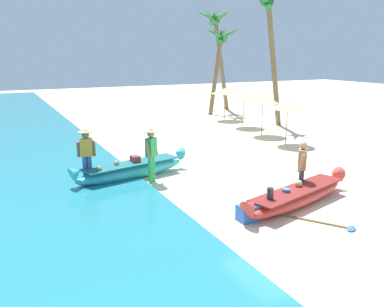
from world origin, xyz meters
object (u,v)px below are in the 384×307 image
(boat_cyan_midground, at_px, (132,170))
(palm_tree_mid_cluster, at_px, (221,43))
(boat_red_foreground, at_px, (298,196))
(cooler_box, at_px, (248,213))
(palm_tree_tall_inland, at_px, (216,28))
(person_tourist_customer, at_px, (302,166))
(person_vendor_assistant, at_px, (86,152))
(palm_tree_leaning_seaward, at_px, (270,22))
(paddle, at_px, (326,223))
(person_vendor_hatted, at_px, (151,151))

(boat_cyan_midground, distance_m, palm_tree_mid_cluster, 15.57)
(boat_red_foreground, xyz_separation_m, cooler_box, (-1.79, -0.30, -0.06))
(palm_tree_tall_inland, bearing_deg, person_tourist_customer, -111.78)
(boat_red_foreground, distance_m, palm_tree_mid_cluster, 17.43)
(person_tourist_customer, distance_m, palm_tree_tall_inland, 18.76)
(person_tourist_customer, height_order, palm_tree_mid_cluster, palm_tree_mid_cluster)
(person_tourist_customer, relative_size, person_vendor_assistant, 0.90)
(boat_cyan_midground, distance_m, person_tourist_customer, 5.28)
(palm_tree_tall_inland, relative_size, palm_tree_leaning_seaward, 0.97)
(boat_cyan_midground, bearing_deg, palm_tree_mid_cluster, 49.22)
(boat_red_foreground, bearing_deg, palm_tree_tall_inland, 67.35)
(paddle, bearing_deg, palm_tree_mid_cluster, 67.95)
(person_vendor_hatted, height_order, cooler_box, person_vendor_hatted)
(boat_red_foreground, bearing_deg, person_vendor_assistant, 137.28)
(palm_tree_leaning_seaward, bearing_deg, cooler_box, -127.95)
(person_vendor_assistant, bearing_deg, boat_cyan_midground, -0.87)
(person_vendor_hatted, bearing_deg, paddle, -62.69)
(paddle, bearing_deg, boat_red_foreground, 79.61)
(cooler_box, bearing_deg, person_vendor_hatted, 103.11)
(person_vendor_hatted, xyz_separation_m, palm_tree_tall_inland, (10.00, 13.77, 4.56))
(palm_tree_mid_cluster, bearing_deg, person_vendor_hatted, -127.97)
(person_vendor_assistant, bearing_deg, boat_red_foreground, -42.72)
(boat_red_foreground, bearing_deg, person_tourist_customer, 44.06)
(palm_tree_tall_inland, height_order, paddle, palm_tree_tall_inland)
(palm_tree_mid_cluster, height_order, paddle, palm_tree_mid_cluster)
(boat_cyan_midground, xyz_separation_m, cooler_box, (1.40, -4.51, -0.10))
(person_vendor_assistant, bearing_deg, palm_tree_mid_cluster, 45.35)
(palm_tree_mid_cluster, bearing_deg, palm_tree_tall_inland, 70.15)
(palm_tree_mid_cluster, bearing_deg, boat_cyan_midground, -130.78)
(boat_red_foreground, relative_size, palm_tree_leaning_seaward, 0.60)
(person_vendor_hatted, bearing_deg, palm_tree_tall_inland, 54.03)
(palm_tree_tall_inland, bearing_deg, person_vendor_assistant, -132.05)
(boat_cyan_midground, distance_m, person_vendor_assistant, 1.58)
(palm_tree_tall_inland, height_order, palm_tree_leaning_seaward, palm_tree_leaning_seaward)
(palm_tree_tall_inland, bearing_deg, palm_tree_mid_cluster, -109.85)
(person_vendor_hatted, relative_size, palm_tree_mid_cluster, 0.31)
(person_vendor_hatted, relative_size, cooler_box, 3.74)
(person_vendor_assistant, bearing_deg, person_vendor_hatted, -19.88)
(boat_cyan_midground, xyz_separation_m, palm_tree_mid_cluster, (9.78, 11.34, 4.27))
(boat_cyan_midground, bearing_deg, palm_tree_tall_inland, 51.55)
(person_vendor_hatted, xyz_separation_m, palm_tree_mid_cluster, (9.35, 11.98, 3.56))
(palm_tree_tall_inland, relative_size, cooler_box, 14.76)
(boat_red_foreground, relative_size, palm_tree_tall_inland, 0.62)
(boat_red_foreground, relative_size, cooler_box, 9.17)
(boat_red_foreground, xyz_separation_m, palm_tree_tall_inland, (7.24, 17.35, 5.32))
(person_tourist_customer, bearing_deg, palm_tree_leaning_seaward, 58.68)
(boat_cyan_midground, xyz_separation_m, person_vendor_hatted, (0.43, -0.64, 0.71))
(boat_red_foreground, distance_m, person_vendor_hatted, 4.58)
(boat_red_foreground, distance_m, person_tourist_customer, 0.94)
(boat_red_foreground, bearing_deg, palm_tree_leaning_seaward, 57.85)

